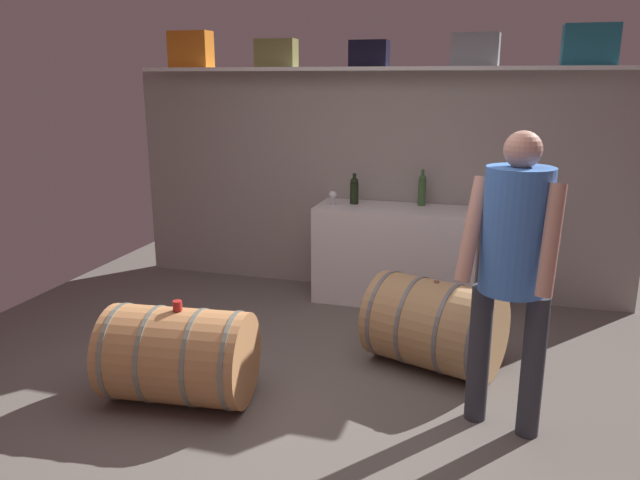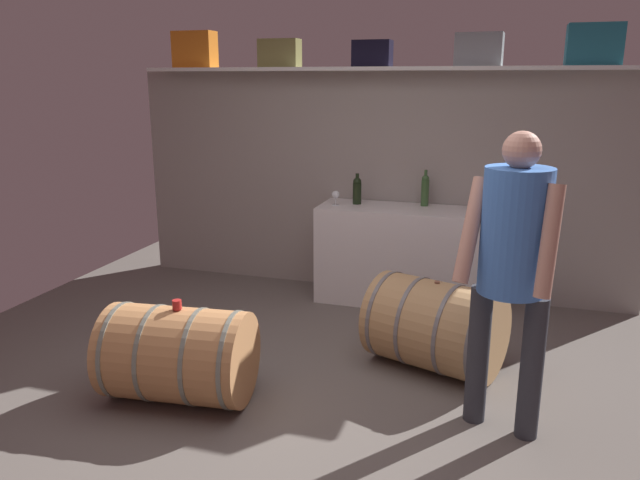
{
  "view_description": "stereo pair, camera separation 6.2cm",
  "coord_description": "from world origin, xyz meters",
  "px_view_note": "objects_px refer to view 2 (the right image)",
  "views": [
    {
      "loc": [
        1.14,
        -3.23,
        1.98
      ],
      "look_at": [
        0.04,
        0.5,
        0.95
      ],
      "focal_mm": 34.43,
      "sensor_mm": 36.0,
      "label": 1
    },
    {
      "loc": [
        1.2,
        -3.22,
        1.98
      ],
      "look_at": [
        0.04,
        0.5,
        0.95
      ],
      "focal_mm": 34.43,
      "sensor_mm": 36.0,
      "label": 2
    }
  ],
  "objects_px": {
    "toolcase_black": "(372,54)",
    "tasting_cup": "(177,305)",
    "wine_bottle_green": "(425,189)",
    "wine_glass": "(336,195)",
    "wine_bottle_dark": "(357,190)",
    "wine_barrel_near": "(178,354)",
    "work_cabinet": "(398,255)",
    "winemaker_pouring": "(513,254)",
    "toolcase_orange": "(195,50)",
    "toolcase_grey": "(479,50)",
    "toolcase_olive": "(280,53)",
    "toolcase_teal": "(594,45)",
    "wine_barrel_far": "(435,325)"
  },
  "relations": [
    {
      "from": "toolcase_black",
      "to": "tasting_cup",
      "type": "bearing_deg",
      "value": -106.48
    },
    {
      "from": "toolcase_black",
      "to": "wine_bottle_green",
      "type": "distance_m",
      "value": 1.27
    },
    {
      "from": "wine_glass",
      "to": "tasting_cup",
      "type": "bearing_deg",
      "value": -100.88
    },
    {
      "from": "wine_bottle_dark",
      "to": "wine_barrel_near",
      "type": "height_order",
      "value": "wine_bottle_dark"
    },
    {
      "from": "work_cabinet",
      "to": "wine_barrel_near",
      "type": "xyz_separation_m",
      "value": [
        -0.99,
        -2.16,
        -0.13
      ]
    },
    {
      "from": "winemaker_pouring",
      "to": "toolcase_orange",
      "type": "bearing_deg",
      "value": -17.46
    },
    {
      "from": "toolcase_grey",
      "to": "tasting_cup",
      "type": "xyz_separation_m",
      "value": [
        -1.56,
        -2.34,
        -1.57
      ]
    },
    {
      "from": "wine_bottle_green",
      "to": "wine_barrel_near",
      "type": "height_order",
      "value": "wine_bottle_green"
    },
    {
      "from": "toolcase_olive",
      "to": "tasting_cup",
      "type": "relative_size",
      "value": 6.3
    },
    {
      "from": "tasting_cup",
      "to": "wine_barrel_near",
      "type": "bearing_deg",
      "value": -180.0
    },
    {
      "from": "toolcase_grey",
      "to": "toolcase_teal",
      "type": "xyz_separation_m",
      "value": [
        0.87,
        0.0,
        0.03
      ]
    },
    {
      "from": "toolcase_orange",
      "to": "toolcase_teal",
      "type": "distance_m",
      "value": 3.49
    },
    {
      "from": "toolcase_black",
      "to": "toolcase_teal",
      "type": "height_order",
      "value": "toolcase_teal"
    },
    {
      "from": "wine_barrel_near",
      "to": "tasting_cup",
      "type": "xyz_separation_m",
      "value": [
        0.01,
        0.0,
        0.33
      ]
    },
    {
      "from": "toolcase_black",
      "to": "wine_glass",
      "type": "bearing_deg",
      "value": -138.23
    },
    {
      "from": "toolcase_black",
      "to": "wine_barrel_near",
      "type": "height_order",
      "value": "toolcase_black"
    },
    {
      "from": "toolcase_grey",
      "to": "winemaker_pouring",
      "type": "xyz_separation_m",
      "value": [
        0.37,
        -2.09,
        -1.15
      ]
    },
    {
      "from": "toolcase_olive",
      "to": "tasting_cup",
      "type": "distance_m",
      "value": 2.82
    },
    {
      "from": "toolcase_orange",
      "to": "wine_bottle_green",
      "type": "height_order",
      "value": "toolcase_orange"
    },
    {
      "from": "wine_barrel_near",
      "to": "tasting_cup",
      "type": "relative_size",
      "value": 16.3
    },
    {
      "from": "toolcase_black",
      "to": "work_cabinet",
      "type": "bearing_deg",
      "value": -30.23
    },
    {
      "from": "toolcase_orange",
      "to": "tasting_cup",
      "type": "distance_m",
      "value": 3.03
    },
    {
      "from": "toolcase_teal",
      "to": "toolcase_olive",
      "type": "bearing_deg",
      "value": -179.94
    },
    {
      "from": "toolcase_orange",
      "to": "tasting_cup",
      "type": "bearing_deg",
      "value": -66.4
    },
    {
      "from": "toolcase_black",
      "to": "toolcase_teal",
      "type": "bearing_deg",
      "value": -0.69
    },
    {
      "from": "toolcase_teal",
      "to": "toolcase_grey",
      "type": "bearing_deg",
      "value": -179.94
    },
    {
      "from": "toolcase_orange",
      "to": "wine_barrel_far",
      "type": "bearing_deg",
      "value": -30.08
    },
    {
      "from": "wine_barrel_near",
      "to": "winemaker_pouring",
      "type": "height_order",
      "value": "winemaker_pouring"
    },
    {
      "from": "toolcase_teal",
      "to": "wine_barrel_far",
      "type": "xyz_separation_m",
      "value": [
        -0.97,
        -1.42,
        -1.92
      ]
    },
    {
      "from": "toolcase_orange",
      "to": "toolcase_teal",
      "type": "height_order",
      "value": "toolcase_orange"
    },
    {
      "from": "toolcase_olive",
      "to": "tasting_cup",
      "type": "bearing_deg",
      "value": -86.46
    },
    {
      "from": "tasting_cup",
      "to": "work_cabinet",
      "type": "bearing_deg",
      "value": 65.71
    },
    {
      "from": "toolcase_olive",
      "to": "toolcase_teal",
      "type": "relative_size",
      "value": 0.9
    },
    {
      "from": "tasting_cup",
      "to": "winemaker_pouring",
      "type": "distance_m",
      "value": 1.99
    },
    {
      "from": "wine_bottle_green",
      "to": "wine_barrel_far",
      "type": "bearing_deg",
      "value": -78.11
    },
    {
      "from": "wine_glass",
      "to": "winemaker_pouring",
      "type": "xyz_separation_m",
      "value": [
        1.53,
        -1.85,
        0.09
      ]
    },
    {
      "from": "toolcase_orange",
      "to": "wine_barrel_near",
      "type": "distance_m",
      "value": 3.21
    },
    {
      "from": "winemaker_pouring",
      "to": "toolcase_grey",
      "type": "bearing_deg",
      "value": -62.46
    },
    {
      "from": "toolcase_black",
      "to": "toolcase_teal",
      "type": "relative_size",
      "value": 0.81
    },
    {
      "from": "toolcase_olive",
      "to": "wine_glass",
      "type": "height_order",
      "value": "toolcase_olive"
    },
    {
      "from": "work_cabinet",
      "to": "wine_bottle_green",
      "type": "distance_m",
      "value": 0.63
    },
    {
      "from": "toolcase_teal",
      "to": "wine_bottle_green",
      "type": "height_order",
      "value": "toolcase_teal"
    },
    {
      "from": "work_cabinet",
      "to": "wine_bottle_dark",
      "type": "relative_size",
      "value": 5.12
    },
    {
      "from": "tasting_cup",
      "to": "wine_bottle_green",
      "type": "bearing_deg",
      "value": 63.18
    },
    {
      "from": "toolcase_olive",
      "to": "wine_glass",
      "type": "bearing_deg",
      "value": -22.6
    },
    {
      "from": "toolcase_black",
      "to": "toolcase_grey",
      "type": "height_order",
      "value": "toolcase_grey"
    },
    {
      "from": "wine_bottle_dark",
      "to": "toolcase_black",
      "type": "bearing_deg",
      "value": 54.12
    },
    {
      "from": "wine_glass",
      "to": "tasting_cup",
      "type": "relative_size",
      "value": 2.25
    },
    {
      "from": "toolcase_orange",
      "to": "work_cabinet",
      "type": "bearing_deg",
      "value": -5.75
    },
    {
      "from": "toolcase_olive",
      "to": "wine_bottle_green",
      "type": "bearing_deg",
      "value": -2.26
    }
  ]
}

